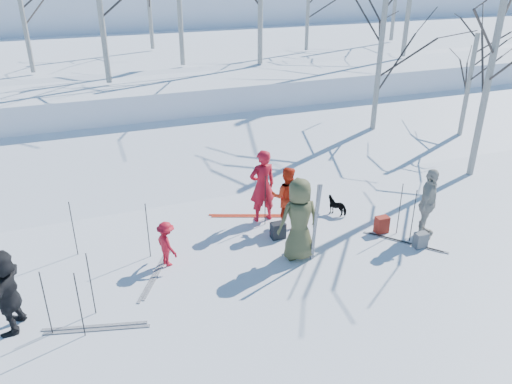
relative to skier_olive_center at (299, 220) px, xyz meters
name	(u,v)px	position (x,y,z in m)	size (l,w,h in m)	color
ground	(281,275)	(-0.64, -0.53, -0.95)	(120.00, 120.00, 0.00)	white
snow_ramp	(197,157)	(-0.64, 6.47, -0.80)	(70.00, 9.50, 1.40)	white
snow_plateau	(145,72)	(-0.64, 16.47, 0.05)	(70.00, 18.00, 2.20)	white
far_hill	(102,11)	(-0.64, 37.47, 1.05)	(90.00, 30.00, 6.00)	white
skier_olive_center	(299,220)	(0.00, 0.00, 0.00)	(0.93, 0.61, 1.91)	#494C2E
skier_red_north	(262,186)	(-0.10, 1.93, 0.00)	(0.70, 0.46, 1.91)	red
skier_redor_behind	(287,197)	(0.36, 1.47, -0.17)	(0.76, 0.59, 1.56)	red
skier_red_seated	(167,244)	(-2.81, 0.73, -0.43)	(0.68, 0.39, 1.05)	red
skier_cream_east	(428,204)	(3.26, -0.23, -0.08)	(1.02, 0.43, 1.75)	beige
skier_grey_west	(6,291)	(-5.87, -0.31, -0.14)	(1.50, 0.48, 1.62)	black
dog	(337,206)	(1.86, 1.52, -0.71)	(0.26, 0.57, 0.48)	black
upright_ski_left	(315,223)	(0.27, -0.26, 0.00)	(0.07, 0.02, 1.90)	silver
upright_ski_right	(316,223)	(0.29, -0.24, 0.00)	(0.07, 0.02, 1.90)	silver
ski_pair_a	(96,328)	(-4.48, -0.89, -0.94)	(1.89, 0.66, 0.02)	silver
ski_pair_b	(405,242)	(2.65, -0.36, -0.94)	(1.37, 1.59, 0.02)	silver
ski_pair_c	(246,216)	(-0.42, 2.24, -0.94)	(1.85, 0.87, 0.02)	red
ski_pair_d	(156,274)	(-3.14, 0.42, -0.94)	(1.08, 1.77, 0.02)	silver
ski_pole_a	(265,201)	(-0.13, 1.66, -0.28)	(0.02, 0.02, 1.34)	black
ski_pole_b	(80,305)	(-4.68, -1.01, -0.28)	(0.02, 0.02, 1.34)	black
ski_pole_c	(46,304)	(-5.23, -0.76, -0.28)	(0.02, 0.02, 1.34)	black
ski_pole_d	(148,231)	(-3.12, 1.19, -0.28)	(0.02, 0.02, 1.34)	black
ski_pole_e	(270,194)	(0.14, 1.99, -0.28)	(0.02, 0.02, 1.34)	black
ski_pole_f	(91,284)	(-4.45, -0.43, -0.28)	(0.02, 0.02, 1.34)	black
ski_pole_g	(400,209)	(2.73, 0.09, -0.28)	(0.02, 0.02, 1.34)	black
ski_pole_h	(413,216)	(2.81, -0.32, -0.28)	(0.02, 0.02, 1.34)	black
ski_pole_i	(73,229)	(-4.66, 1.87, -0.28)	(0.02, 0.02, 1.34)	black
backpack_red	(382,225)	(2.40, 0.28, -0.74)	(0.32, 0.22, 0.42)	maroon
backpack_grey	(421,240)	(2.85, -0.65, -0.76)	(0.30, 0.20, 0.38)	#5C5F64
backpack_dark	(278,230)	(-0.09, 0.93, -0.75)	(0.34, 0.24, 0.40)	black
birch_plateau_b	(308,4)	(6.39, 12.87, 3.26)	(3.42, 3.42, 4.03)	silver
birch_plateau_f	(21,5)	(-5.43, 12.08, 3.64)	(3.96, 3.96, 4.79)	silver
birch_edge_b	(490,74)	(7.06, 2.40, 2.16)	(4.96, 4.96, 6.23)	silver
birch_edge_c	(467,91)	(8.66, 4.77, 0.98)	(3.31, 3.31, 3.88)	silver
birch_edge_e	(379,69)	(5.58, 5.72, 1.78)	(4.42, 4.42, 5.46)	silver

